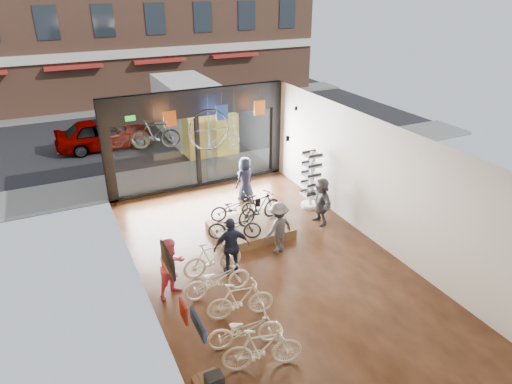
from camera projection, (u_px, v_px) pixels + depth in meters
ground_plane at (269, 263)px, 13.14m from camera, size 7.00×12.00×0.04m
ceiling at (270, 136)px, 11.50m from camera, size 7.00×12.00×0.04m
wall_left at (139, 232)px, 10.95m from camera, size 0.04×12.00×3.80m
wall_right at (374, 181)px, 13.69m from camera, size 0.04×12.00×3.80m
wall_back at (438, 354)px, 7.41m from camera, size 7.00×0.04×3.80m
storefront at (197, 139)px, 17.21m from camera, size 7.00×0.26×3.80m
exit_sign at (130, 118)px, 15.69m from camera, size 0.35×0.06×0.18m
street_road at (146, 125)px, 25.37m from camera, size 30.00×18.00×0.02m
sidewalk_near at (190, 173)px, 18.98m from camera, size 30.00×2.40×0.12m
sidewalk_far at (131, 107)px, 28.60m from camera, size 30.00×2.00×0.12m
street_car at (104, 134)px, 21.56m from camera, size 4.38×1.76×1.49m
box_truck at (195, 114)px, 22.10m from camera, size 2.42×7.26×2.86m
floor_bike_1 at (262, 348)px, 9.40m from camera, size 1.79×0.90×1.03m
floor_bike_2 at (245, 330)px, 10.00m from camera, size 1.79×0.94×0.89m
floor_bike_3 at (240, 300)px, 10.84m from camera, size 1.70×0.76×0.99m
floor_bike_4 at (217, 279)px, 11.63m from camera, size 1.77×0.63×0.93m
floor_bike_5 at (213, 258)px, 12.44m from camera, size 1.71×0.51×1.02m
display_platform at (250, 229)px, 14.57m from camera, size 2.40×1.80×0.30m
display_bike_left at (235, 226)px, 13.59m from camera, size 1.69×1.13×0.84m
display_bike_mid at (259, 208)px, 14.50m from camera, size 1.76×0.87×1.02m
display_bike_right at (234, 208)px, 14.72m from camera, size 1.61×0.70×0.82m
customer_1 at (172, 267)px, 11.48m from camera, size 1.00×0.92×1.66m
customer_2 at (232, 247)px, 12.30m from camera, size 1.04×0.51×1.72m
customer_3 at (278, 228)px, 13.31m from camera, size 1.17×0.86×1.63m
customer_4 at (245, 178)px, 16.60m from camera, size 0.92×0.77×1.61m
customer_5 at (321, 201)px, 14.95m from camera, size 0.53×1.51×1.60m
sunglasses_rack at (311, 180)px, 15.93m from camera, size 0.62×0.51×2.08m
wall_merch at (192, 345)px, 8.40m from camera, size 0.40×2.40×2.60m
penny_farthing at (217, 130)px, 16.28m from camera, size 1.87×0.06×1.50m
hung_bike at (155, 134)px, 14.54m from camera, size 1.64×0.91×0.95m
jersey_left at (170, 119)px, 15.61m from camera, size 0.45×0.03×0.55m
jersey_mid at (222, 112)px, 16.35m from camera, size 0.45×0.03×0.55m
jersey_right at (260, 108)px, 16.94m from camera, size 0.45×0.03×0.55m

